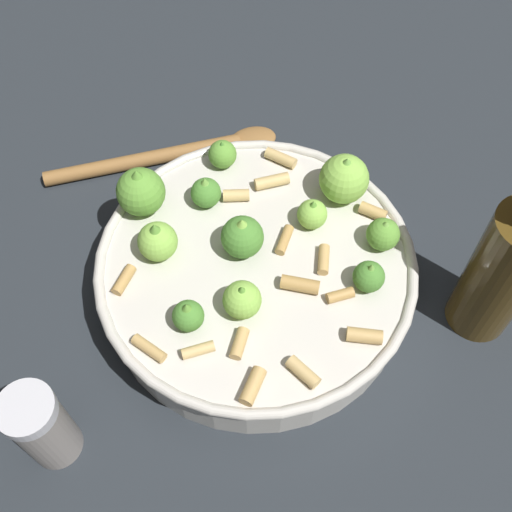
{
  "coord_description": "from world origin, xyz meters",
  "views": [
    {
      "loc": [
        0.1,
        0.28,
        0.53
      ],
      "look_at": [
        0.0,
        0.0,
        0.06
      ],
      "focal_mm": 44.51,
      "sensor_mm": 36.0,
      "label": 1
    }
  ],
  "objects": [
    {
      "name": "cooking_pan",
      "position": [
        -0.0,
        -0.0,
        0.03
      ],
      "size": [
        0.29,
        0.29,
        0.1
      ],
      "color": "beige",
      "rests_on": "ground"
    },
    {
      "name": "pepper_shaker",
      "position": [
        0.21,
        0.09,
        0.05
      ],
      "size": [
        0.04,
        0.04,
        0.09
      ],
      "color": "gray",
      "rests_on": "ground"
    },
    {
      "name": "ground_plane",
      "position": [
        0.0,
        0.0,
        0.0
      ],
      "size": [
        2.4,
        2.4,
        0.0
      ],
      "primitive_type": "plane",
      "color": "#23282D"
    },
    {
      "name": "olive_oil_bottle",
      "position": [
        -0.19,
        0.09,
        0.08
      ],
      "size": [
        0.06,
        0.06,
        0.2
      ],
      "color": "#4C3814",
      "rests_on": "ground"
    },
    {
      "name": "wooden_spoon",
      "position": [
        0.03,
        -0.19,
        0.01
      ],
      "size": [
        0.26,
        0.05,
        0.02
      ],
      "color": "olive",
      "rests_on": "ground"
    }
  ]
}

